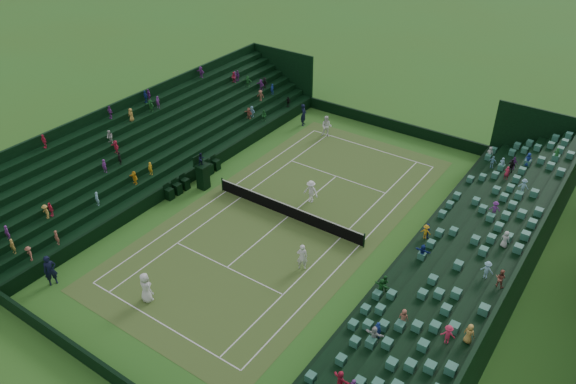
% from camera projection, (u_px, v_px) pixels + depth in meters
% --- Properties ---
extents(ground, '(160.00, 160.00, 0.00)m').
position_uv_depth(ground, '(288.00, 217.00, 38.02)').
color(ground, '#3A6B21').
rests_on(ground, ground).
extents(court_surface, '(12.97, 26.77, 0.01)m').
position_uv_depth(court_surface, '(288.00, 217.00, 38.01)').
color(court_surface, '#317627').
rests_on(court_surface, ground).
extents(perimeter_wall_north, '(17.17, 0.20, 1.00)m').
position_uv_depth(perimeter_wall_north, '(392.00, 125.00, 48.69)').
color(perimeter_wall_north, black).
rests_on(perimeter_wall_north, ground).
extents(perimeter_wall_south, '(17.17, 0.20, 1.00)m').
position_uv_depth(perimeter_wall_south, '(98.00, 366.00, 26.80)').
color(perimeter_wall_south, black).
rests_on(perimeter_wall_south, ground).
extents(perimeter_wall_east, '(0.20, 31.77, 1.00)m').
position_uv_depth(perimeter_wall_east, '(404.00, 257.00, 33.68)').
color(perimeter_wall_east, black).
rests_on(perimeter_wall_east, ground).
extents(perimeter_wall_west, '(0.20, 31.77, 1.00)m').
position_uv_depth(perimeter_wall_west, '(195.00, 174.00, 41.81)').
color(perimeter_wall_west, black).
rests_on(perimeter_wall_west, ground).
extents(north_grandstand, '(6.60, 32.00, 4.90)m').
position_uv_depth(north_grandstand, '(475.00, 270.00, 31.11)').
color(north_grandstand, black).
rests_on(north_grandstand, ground).
extents(south_grandstand, '(6.60, 32.00, 4.90)m').
position_uv_depth(south_grandstand, '(153.00, 146.00, 43.25)').
color(south_grandstand, black).
rests_on(south_grandstand, ground).
extents(tennis_net, '(11.67, 0.10, 1.06)m').
position_uv_depth(tennis_net, '(288.00, 210.00, 37.73)').
color(tennis_net, black).
rests_on(tennis_net, ground).
extents(umpire_chair, '(0.92, 0.92, 2.89)m').
position_uv_depth(umpire_chair, '(202.00, 173.00, 40.43)').
color(umpire_chair, black).
rests_on(umpire_chair, ground).
extents(courtside_chairs, '(0.54, 5.51, 1.17)m').
position_uv_depth(courtside_chairs, '(194.00, 178.00, 41.35)').
color(courtside_chairs, black).
rests_on(courtside_chairs, ground).
extents(player_near_west, '(0.97, 0.68, 1.89)m').
position_uv_depth(player_near_west, '(146.00, 287.00, 30.77)').
color(player_near_west, white).
rests_on(player_near_west, ground).
extents(player_near_east, '(0.78, 0.71, 1.79)m').
position_uv_depth(player_near_east, '(302.00, 257.00, 33.07)').
color(player_near_east, white).
rests_on(player_near_east, ground).
extents(player_far_west, '(1.10, 0.99, 1.86)m').
position_uv_depth(player_far_west, '(327.00, 126.00, 47.48)').
color(player_far_west, white).
rests_on(player_far_west, ground).
extents(player_far_east, '(1.12, 0.68, 1.70)m').
position_uv_depth(player_far_east, '(311.00, 192.00, 39.10)').
color(player_far_east, white).
rests_on(player_far_east, ground).
extents(line_judge_north, '(0.70, 0.85, 1.98)m').
position_uv_depth(line_judge_north, '(304.00, 115.00, 49.29)').
color(line_judge_north, black).
rests_on(line_judge_north, ground).
extents(line_judge_south, '(0.71, 0.84, 1.96)m').
position_uv_depth(line_judge_south, '(50.00, 270.00, 31.91)').
color(line_judge_south, black).
rests_on(line_judge_south, ground).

